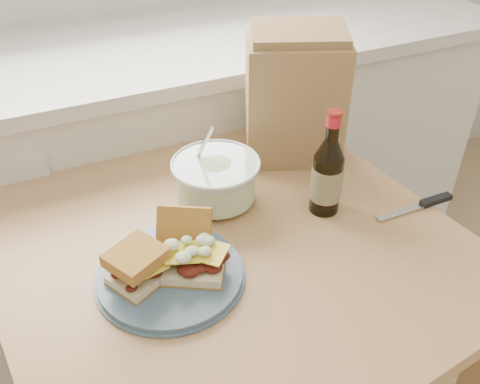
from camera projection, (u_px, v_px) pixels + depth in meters
name	position (u px, v px, depth m)	size (l,w,h in m)	color
cabinet_run	(124.00, 182.00, 1.79)	(2.50, 0.64, 0.94)	silver
dining_table	(227.00, 279.00, 1.18)	(1.04, 1.04, 0.76)	tan
plate	(170.00, 275.00, 1.03)	(0.28, 0.28, 0.02)	#425A6B
sandwich_left	(137.00, 266.00, 0.98)	(0.13, 0.12, 0.07)	beige
sandwich_right	(191.00, 250.00, 1.02)	(0.15, 0.20, 0.10)	beige
coleslaw_bowl	(216.00, 182.00, 1.20)	(0.20, 0.20, 0.20)	silver
beer_bottle	(327.00, 175.00, 1.15)	(0.07, 0.07, 0.25)	black
knife	(427.00, 203.00, 1.21)	(0.20, 0.02, 0.01)	silver
paper_bag	(295.00, 101.00, 1.30)	(0.23, 0.15, 0.31)	#936E47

